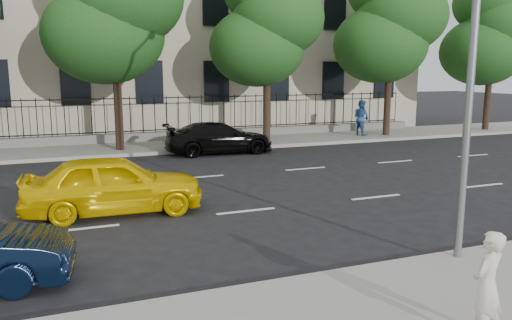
{
  "coord_description": "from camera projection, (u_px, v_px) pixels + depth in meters",
  "views": [
    {
      "loc": [
        -4.28,
        -9.25,
        3.62
      ],
      "look_at": [
        0.48,
        3.0,
        1.24
      ],
      "focal_mm": 35.0,
      "sensor_mm": 36.0,
      "label": 1
    }
  ],
  "objects": [
    {
      "name": "ground",
      "position": [
        286.0,
        242.0,
        10.66
      ],
      "size": [
        120.0,
        120.0,
        0.0
      ],
      "primitive_type": "plane",
      "color": "black",
      "rests_on": "ground"
    },
    {
      "name": "iron_fence",
      "position": [
        155.0,
        130.0,
        24.94
      ],
      "size": [
        30.0,
        0.5,
        2.2
      ],
      "color": "slate",
      "rests_on": "far_sidewalk"
    },
    {
      "name": "tree_d",
      "position": [
        267.0,
        22.0,
        23.67
      ],
      "size": [
        5.34,
        4.94,
        8.84
      ],
      "color": "#382619",
      "rests_on": "far_sidewalk"
    },
    {
      "name": "woman_near",
      "position": [
        487.0,
        286.0,
        6.41
      ],
      "size": [
        0.62,
        0.52,
        1.46
      ],
      "primitive_type": "imported",
      "rotation": [
        0.0,
        0.0,
        3.5
      ],
      "color": "silver",
      "rests_on": "near_sidewalk"
    },
    {
      "name": "far_sidewalk",
      "position": [
        162.0,
        146.0,
        23.48
      ],
      "size": [
        60.0,
        4.0,
        0.15
      ],
      "primitive_type": "cube",
      "color": "gray",
      "rests_on": "ground"
    },
    {
      "name": "yellow_taxi",
      "position": [
        114.0,
        184.0,
        12.66
      ],
      "size": [
        4.54,
        2.01,
        1.52
      ],
      "primitive_type": "imported",
      "rotation": [
        0.0,
        0.0,
        1.52
      ],
      "color": "#F1C800",
      "rests_on": "ground"
    },
    {
      "name": "black_sedan",
      "position": [
        219.0,
        138.0,
        21.81
      ],
      "size": [
        4.81,
        2.12,
        1.37
      ],
      "primitive_type": "imported",
      "rotation": [
        0.0,
        0.0,
        1.53
      ],
      "color": "black",
      "rests_on": "ground"
    },
    {
      "name": "tree_e",
      "position": [
        390.0,
        20.0,
        26.1
      ],
      "size": [
        5.71,
        5.31,
        9.46
      ],
      "color": "#382619",
      "rests_on": "far_sidewalk"
    },
    {
      "name": "tree_f",
      "position": [
        491.0,
        30.0,
        28.65
      ],
      "size": [
        5.52,
        5.12,
        9.01
      ],
      "color": "#382619",
      "rests_on": "far_sidewalk"
    },
    {
      "name": "tree_c",
      "position": [
        114.0,
        3.0,
        21.07
      ],
      "size": [
        5.89,
        5.5,
        9.8
      ],
      "color": "#382619",
      "rests_on": "far_sidewalk"
    },
    {
      "name": "lane_markings",
      "position": [
        220.0,
        192.0,
        15.01
      ],
      "size": [
        49.6,
        4.62,
        0.01
      ],
      "primitive_type": null,
      "color": "silver",
      "rests_on": "ground"
    },
    {
      "name": "pedestrian_far",
      "position": [
        361.0,
        118.0,
        26.67
      ],
      "size": [
        0.92,
        1.07,
        1.89
      ],
      "primitive_type": "imported",
      "rotation": [
        0.0,
        0.0,
        1.82
      ],
      "color": "#264C83",
      "rests_on": "far_sidewalk"
    }
  ]
}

